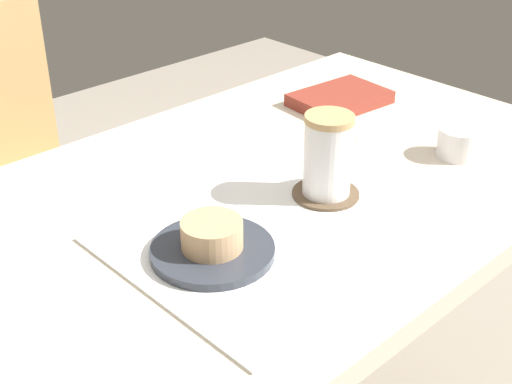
{
  "coord_description": "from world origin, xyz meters",
  "views": [
    {
      "loc": [
        -0.61,
        -0.69,
        1.25
      ],
      "look_at": [
        -0.02,
        -0.07,
        0.76
      ],
      "focal_mm": 50.0,
      "sensor_mm": 36.0,
      "label": 1
    }
  ],
  "objects_px": {
    "wooden_chair": "(4,185)",
    "pastry": "(212,235)",
    "sugar_bowl": "(458,143)",
    "coffee_mug": "(329,154)",
    "pastry_plate": "(212,251)",
    "dining_table": "(237,245)",
    "small_book": "(340,99)"
  },
  "relations": [
    {
      "from": "pastry_plate",
      "to": "coffee_mug",
      "type": "distance_m",
      "value": 0.24
    },
    {
      "from": "coffee_mug",
      "to": "sugar_bowl",
      "type": "height_order",
      "value": "coffee_mug"
    },
    {
      "from": "pastry",
      "to": "coffee_mug",
      "type": "relative_size",
      "value": 0.65
    },
    {
      "from": "wooden_chair",
      "to": "small_book",
      "type": "height_order",
      "value": "wooden_chair"
    },
    {
      "from": "sugar_bowl",
      "to": "small_book",
      "type": "distance_m",
      "value": 0.28
    },
    {
      "from": "dining_table",
      "to": "wooden_chair",
      "type": "distance_m",
      "value": 0.72
    },
    {
      "from": "wooden_chair",
      "to": "small_book",
      "type": "distance_m",
      "value": 0.77
    },
    {
      "from": "coffee_mug",
      "to": "sugar_bowl",
      "type": "xyz_separation_m",
      "value": [
        0.26,
        -0.06,
        -0.05
      ]
    },
    {
      "from": "pastry",
      "to": "sugar_bowl",
      "type": "distance_m",
      "value": 0.49
    },
    {
      "from": "coffee_mug",
      "to": "small_book",
      "type": "bearing_deg",
      "value": 37.61
    },
    {
      "from": "wooden_chair",
      "to": "pastry_plate",
      "type": "xyz_separation_m",
      "value": [
        -0.06,
        -0.79,
        0.24
      ]
    },
    {
      "from": "pastry",
      "to": "dining_table",
      "type": "bearing_deg",
      "value": 36.09
    },
    {
      "from": "dining_table",
      "to": "small_book",
      "type": "bearing_deg",
      "value": 19.18
    },
    {
      "from": "pastry",
      "to": "sugar_bowl",
      "type": "height_order",
      "value": "pastry"
    },
    {
      "from": "pastry_plate",
      "to": "coffee_mug",
      "type": "relative_size",
      "value": 1.32
    },
    {
      "from": "wooden_chair",
      "to": "pastry",
      "type": "distance_m",
      "value": 0.84
    },
    {
      "from": "pastry_plate",
      "to": "small_book",
      "type": "xyz_separation_m",
      "value": [
        0.52,
        0.23,
        0.0
      ]
    },
    {
      "from": "coffee_mug",
      "to": "sugar_bowl",
      "type": "distance_m",
      "value": 0.27
    },
    {
      "from": "pastry",
      "to": "pastry_plate",
      "type": "bearing_deg",
      "value": 0.0
    },
    {
      "from": "wooden_chair",
      "to": "pastry",
      "type": "bearing_deg",
      "value": 87.77
    },
    {
      "from": "pastry_plate",
      "to": "sugar_bowl",
      "type": "bearing_deg",
      "value": -6.47
    },
    {
      "from": "sugar_bowl",
      "to": "coffee_mug",
      "type": "bearing_deg",
      "value": 167.4
    },
    {
      "from": "dining_table",
      "to": "coffee_mug",
      "type": "relative_size",
      "value": 10.27
    },
    {
      "from": "pastry",
      "to": "coffee_mug",
      "type": "xyz_separation_m",
      "value": [
        0.23,
        0.0,
        0.04
      ]
    },
    {
      "from": "coffee_mug",
      "to": "small_book",
      "type": "relative_size",
      "value": 0.69
    },
    {
      "from": "wooden_chair",
      "to": "coffee_mug",
      "type": "relative_size",
      "value": 6.8
    },
    {
      "from": "dining_table",
      "to": "sugar_bowl",
      "type": "xyz_separation_m",
      "value": [
        0.37,
        -0.14,
        0.11
      ]
    },
    {
      "from": "dining_table",
      "to": "wooden_chair",
      "type": "relative_size",
      "value": 1.51
    },
    {
      "from": "sugar_bowl",
      "to": "small_book",
      "type": "xyz_separation_m",
      "value": [
        0.03,
        0.28,
        -0.01
      ]
    },
    {
      "from": "wooden_chair",
      "to": "pastry",
      "type": "height_order",
      "value": "wooden_chair"
    },
    {
      "from": "coffee_mug",
      "to": "sugar_bowl",
      "type": "bearing_deg",
      "value": -12.6
    },
    {
      "from": "wooden_chair",
      "to": "pastry_plate",
      "type": "bearing_deg",
      "value": 87.77
    }
  ]
}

